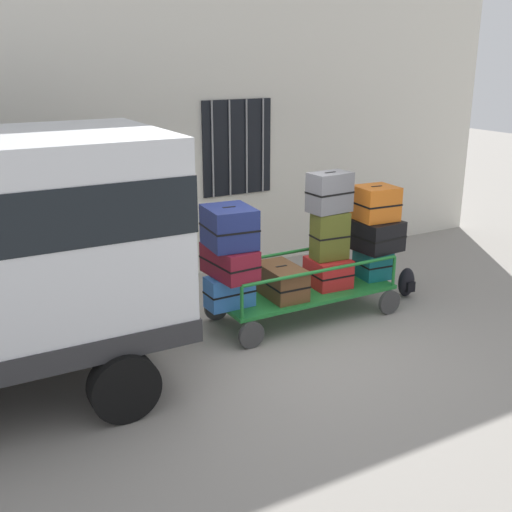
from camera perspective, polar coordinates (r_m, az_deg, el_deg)
The scene contains 15 objects.
ground_plane at distance 8.04m, azimuth 2.27°, elevation -7.39°, with size 40.00×40.00×0.00m, color gray.
building_wall at distance 9.90m, azimuth -6.48°, elevation 12.38°, with size 12.00×0.38×5.00m.
luggage_cart at distance 8.55m, azimuth 4.38°, elevation -3.48°, with size 2.50×1.04×0.39m.
cart_railing at distance 8.40m, azimuth 4.45°, elevation -0.81°, with size 2.40×0.90×0.43m.
suitcase_left_bottom at distance 7.90m, azimuth -2.41°, elevation -3.22°, with size 0.61×0.32×0.41m.
suitcase_left_middle at distance 7.75m, azimuth -2.41°, elevation -0.50°, with size 0.49×0.81×0.39m.
suitcase_left_top at distance 7.62m, azimuth -2.44°, elevation 2.64°, with size 0.61×0.69×0.50m.
suitcase_midleft_bottom at distance 8.25m, azimuth 2.29°, elevation -2.28°, with size 0.47×0.77×0.41m.
suitcase_center_bottom at distance 8.66m, azimuth 6.55°, elevation -1.45°, with size 0.54×0.56×0.39m.
suitcase_center_middle at distance 8.49m, azimuth 6.70°, elevation 1.84°, with size 0.50×0.34×0.64m.
suitcase_center_top at distance 8.38m, azimuth 6.69°, elevation 5.76°, with size 0.58×0.39×0.53m.
suitcase_midright_bottom at distance 9.08m, azimuth 10.52°, elevation -0.63°, with size 0.45×0.49×0.42m.
suitcase_midright_middle at distance 8.99m, azimuth 10.53°, elevation 1.98°, with size 0.65×0.77×0.42m.
suitcase_midright_top at distance 8.86m, azimuth 10.78°, elevation 4.73°, with size 0.57×0.54×0.47m.
backpack at distance 9.53m, azimuth 13.47°, elevation -2.34°, with size 0.27×0.22×0.44m.
Camera 1 is at (-3.81, -6.19, 3.44)m, focal length 44.16 mm.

